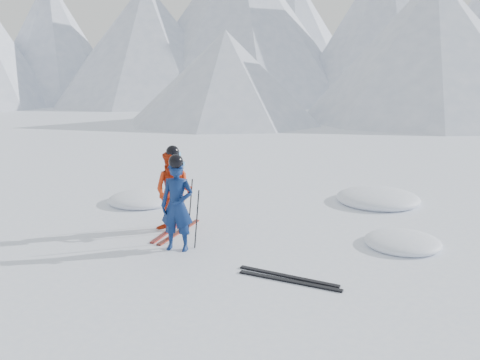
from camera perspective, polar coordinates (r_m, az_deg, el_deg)
The scene contains 12 objects.
ground at distance 9.20m, azimuth 6.79°, elevation -8.46°, with size 160.00×160.00×0.00m, color white.
skier_blue at distance 9.27m, azimuth -7.08°, elevation -2.89°, with size 0.61×0.40×1.67m, color navy.
skier_red at distance 10.30m, azimuth -7.46°, elevation -1.33°, with size 0.81×0.63×1.67m, color red.
pole_blue_left at distance 9.64m, azimuth -7.83°, elevation -4.02°, with size 0.02×0.02×1.11m, color black.
pole_blue_right at distance 9.38m, azimuth -4.88°, elevation -4.42°, with size 0.02×0.02×1.11m, color black.
pole_red_left at distance 10.74m, azimuth -7.77°, elevation -2.30°, with size 0.02×0.02×1.11m, color black.
pole_red_right at distance 10.30m, azimuth -5.60°, elevation -2.89°, with size 0.02×0.02×1.11m, color black.
ski_worn_left at distance 10.60m, azimuth -7.83°, elevation -5.55°, with size 0.09×1.70×0.03m, color black.
ski_worn_right at distance 10.45m, azimuth -6.82°, elevation -5.79°, with size 0.09×1.70×0.03m, color black.
ski_loose_a at distance 8.29m, azimuth 5.43°, elevation -10.72°, with size 0.09×1.70×0.03m, color black.
ski_loose_b at distance 8.13m, azimuth 5.56°, elevation -11.22°, with size 0.09×1.70×0.03m, color black.
snow_lumps at distance 12.23m, azimuth 7.85°, elevation -3.18°, with size 7.87×5.07×0.45m.
Camera 1 is at (3.75, -7.74, 3.27)m, focal length 38.00 mm.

